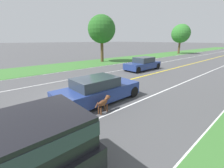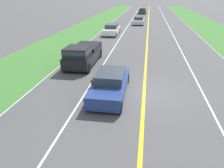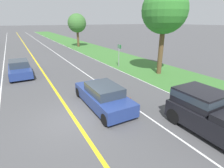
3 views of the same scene
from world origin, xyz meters
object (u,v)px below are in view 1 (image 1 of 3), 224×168
(ego_car, at_px, (98,90))
(oncoming_car, at_px, (143,64))
(roadside_tree_left_near, at_px, (102,29))
(roadside_tree_left_far, at_px, (181,34))
(dog, at_px, (104,102))

(ego_car, relative_size, oncoming_car, 1.05)
(ego_car, height_order, roadside_tree_left_near, roadside_tree_left_near)
(roadside_tree_left_far, bearing_deg, ego_car, -71.78)
(ego_car, distance_m, roadside_tree_left_near, 16.21)
(ego_car, xyz_separation_m, roadside_tree_left_far, (-10.74, 32.62, 4.05))
(ego_car, relative_size, roadside_tree_left_far, 0.69)
(ego_car, bearing_deg, oncoming_car, 113.19)
(roadside_tree_left_near, xyz_separation_m, roadside_tree_left_far, (1.43, 22.72, -0.05))
(dog, relative_size, roadside_tree_left_far, 0.16)
(dog, height_order, roadside_tree_left_near, roadside_tree_left_near)
(ego_car, xyz_separation_m, roadside_tree_left_near, (-12.17, 9.89, 4.10))
(oncoming_car, bearing_deg, ego_car, 113.19)
(oncoming_car, bearing_deg, dog, 117.82)
(ego_car, relative_size, roadside_tree_left_near, 0.70)
(ego_car, xyz_separation_m, dog, (1.21, -0.55, -0.15))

